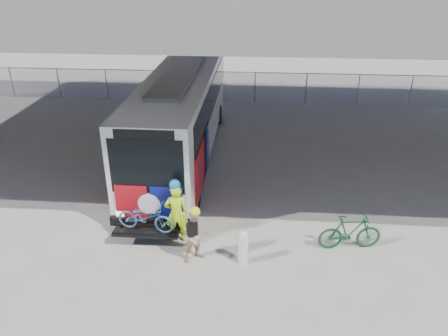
# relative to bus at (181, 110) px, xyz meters

# --- Properties ---
(ground) EXTENTS (160.00, 160.00, 0.00)m
(ground) POSITION_rel_bus_xyz_m (2.00, -3.98, -2.11)
(ground) COLOR #9E9991
(ground) RESTS_ON ground
(bus) EXTENTS (2.67, 12.99, 3.69)m
(bus) POSITION_rel_bus_xyz_m (0.00, 0.00, 0.00)
(bus) COLOR silver
(bus) RESTS_ON ground
(chainlink_fence) EXTENTS (30.00, 0.06, 30.00)m
(chainlink_fence) POSITION_rel_bus_xyz_m (2.00, 8.02, -0.68)
(chainlink_fence) COLOR gray
(chainlink_fence) RESTS_ON ground
(bollard) EXTENTS (0.28, 0.28, 1.06)m
(bollard) POSITION_rel_bus_xyz_m (2.94, -7.27, -1.54)
(bollard) COLOR silver
(bollard) RESTS_ON ground
(cyclist_hivis) EXTENTS (0.78, 0.59, 2.10)m
(cyclist_hivis) POSITION_rel_bus_xyz_m (0.88, -6.32, -1.10)
(cyclist_hivis) COLOR #C2EF19
(cyclist_hivis) RESTS_ON ground
(cyclist_tan) EXTENTS (0.98, 0.92, 1.75)m
(cyclist_tan) POSITION_rel_bus_xyz_m (1.60, -7.22, -1.28)
(cyclist_tan) COLOR tan
(cyclist_tan) RESTS_ON ground
(bike_parked) EXTENTS (1.95, 0.81, 1.14)m
(bike_parked) POSITION_rel_bus_xyz_m (6.07, -6.32, -1.54)
(bike_parked) COLOR #16462C
(bike_parked) RESTS_ON ground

